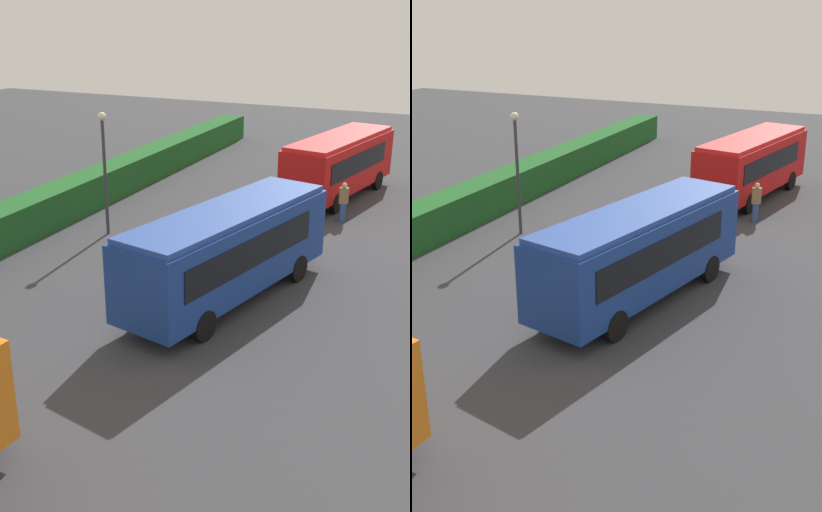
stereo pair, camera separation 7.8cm
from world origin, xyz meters
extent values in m
plane|color=#38383D|center=(0.00, 0.00, 0.00)|extent=(87.63, 87.63, 0.00)
sphere|color=silver|center=(-8.60, 0.40, 0.90)|extent=(0.22, 0.22, 0.22)
cube|color=navy|center=(1.17, -1.13, 1.82)|extent=(9.59, 4.47, 2.55)
cube|color=#2747A0|center=(1.17, -1.13, 3.20)|extent=(9.27, 4.22, 0.20)
cube|color=black|center=(1.15, 0.17, 2.13)|extent=(7.06, 1.63, 1.02)
cube|color=black|center=(0.60, -2.29, 2.13)|extent=(7.06, 1.63, 1.02)
cube|color=black|center=(5.70, -2.15, 2.13)|extent=(0.49, 2.00, 1.07)
cube|color=silver|center=(5.70, -2.15, 2.92)|extent=(0.34, 1.34, 0.28)
cylinder|color=black|center=(4.22, -0.64, 0.50)|extent=(1.04, 0.49, 1.00)
cylinder|color=black|center=(3.72, -2.88, 0.50)|extent=(1.04, 0.49, 1.00)
cylinder|color=black|center=(-1.38, 0.62, 0.50)|extent=(1.04, 0.49, 1.00)
cylinder|color=black|center=(-1.89, -1.61, 0.50)|extent=(1.04, 0.49, 1.00)
sphere|color=silver|center=(5.87, -1.49, 0.90)|extent=(0.22, 0.22, 0.22)
sphere|color=silver|center=(5.56, -2.82, 0.90)|extent=(0.22, 0.22, 0.22)
cube|color=red|center=(15.30, -1.51, 1.79)|extent=(8.84, 4.06, 2.48)
cube|color=red|center=(15.30, -1.51, 3.13)|extent=(8.55, 3.82, 0.20)
cube|color=black|center=(15.24, -0.22, 2.09)|extent=(6.53, 1.31, 0.99)
cube|color=black|center=(14.76, -2.69, 2.09)|extent=(6.53, 1.31, 0.99)
cube|color=black|center=(19.49, -2.32, 2.09)|extent=(0.43, 2.01, 1.04)
cube|color=silver|center=(19.49, -2.32, 2.85)|extent=(0.30, 1.35, 0.28)
cylinder|color=black|center=(18.11, -0.89, 0.50)|extent=(1.04, 0.47, 1.00)
cylinder|color=black|center=(17.67, -3.13, 0.50)|extent=(1.04, 0.47, 1.00)
cylinder|color=black|center=(12.92, 0.11, 0.50)|extent=(1.04, 0.47, 1.00)
cylinder|color=black|center=(12.49, -2.13, 0.50)|extent=(1.04, 0.47, 1.00)
sphere|color=silver|center=(19.64, -1.66, 0.90)|extent=(0.22, 0.22, 0.22)
sphere|color=silver|center=(19.38, -3.00, 0.90)|extent=(0.22, 0.22, 0.22)
cube|color=#334C8C|center=(11.44, -2.72, 0.43)|extent=(0.32, 0.34, 0.86)
cube|color=olive|center=(11.44, -2.72, 1.24)|extent=(0.39, 0.49, 0.75)
sphere|color=beige|center=(11.44, -2.72, 1.73)|extent=(0.24, 0.24, 0.24)
cube|color=silver|center=(19.29, 0.07, 0.40)|extent=(0.34, 0.29, 0.81)
cube|color=olive|center=(19.29, 0.07, 1.16)|extent=(0.51, 0.33, 0.71)
sphere|color=brown|center=(19.29, 0.07, 1.62)|extent=(0.22, 0.22, 0.22)
cylinder|color=#38383D|center=(5.35, 6.36, 2.50)|extent=(0.14, 0.14, 5.01)
sphere|color=beige|center=(5.35, 6.36, 5.19)|extent=(0.36, 0.36, 0.36)
camera|label=1|loc=(-18.40, -9.12, 9.88)|focal=46.72mm
camera|label=2|loc=(-18.37, -9.19, 9.88)|focal=46.72mm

